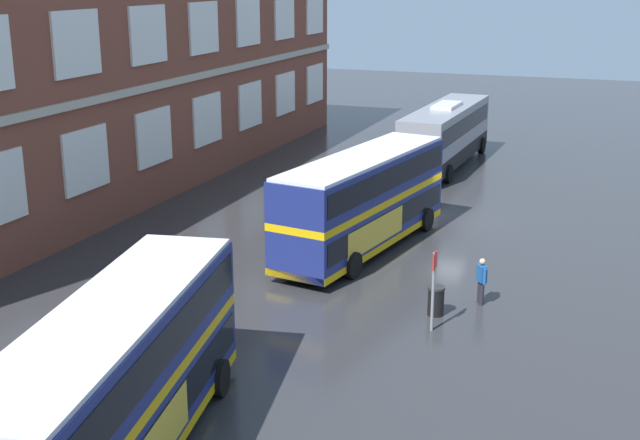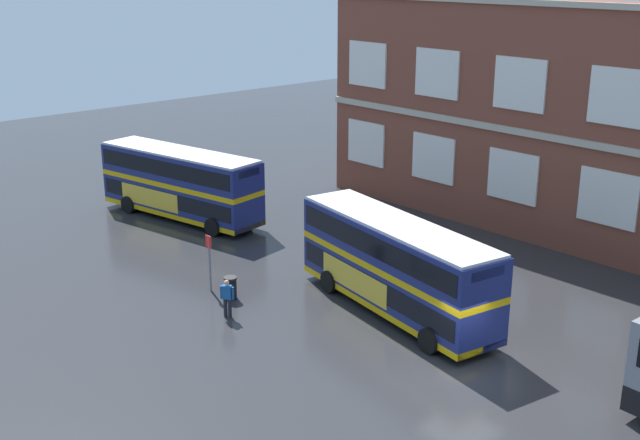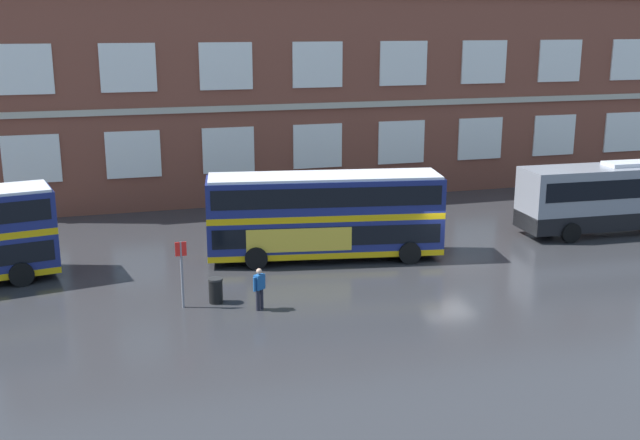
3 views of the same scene
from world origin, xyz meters
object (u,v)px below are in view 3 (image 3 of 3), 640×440
(bus_stand_flag, at_px, (182,268))
(station_litter_bin, at_px, (216,290))
(double_decker_middle, at_px, (325,215))
(waiting_passenger, at_px, (259,287))
(touring_coach, at_px, (628,197))

(bus_stand_flag, bearing_deg, station_litter_bin, 7.70)
(double_decker_middle, height_order, waiting_passenger, double_decker_middle)
(waiting_passenger, xyz_separation_m, bus_stand_flag, (-2.86, 1.08, 0.70))
(double_decker_middle, xyz_separation_m, station_litter_bin, (-5.91, -4.51, -1.63))
(touring_coach, bearing_deg, station_litter_bin, -168.39)
(bus_stand_flag, distance_m, station_litter_bin, 1.74)
(double_decker_middle, relative_size, bus_stand_flag, 4.18)
(double_decker_middle, relative_size, station_litter_bin, 10.95)
(waiting_passenger, height_order, station_litter_bin, waiting_passenger)
(waiting_passenger, distance_m, bus_stand_flag, 3.14)
(double_decker_middle, relative_size, waiting_passenger, 6.63)
(touring_coach, height_order, waiting_passenger, touring_coach)
(bus_stand_flag, relative_size, station_litter_bin, 2.62)
(touring_coach, height_order, bus_stand_flag, touring_coach)
(touring_coach, relative_size, bus_stand_flag, 4.48)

